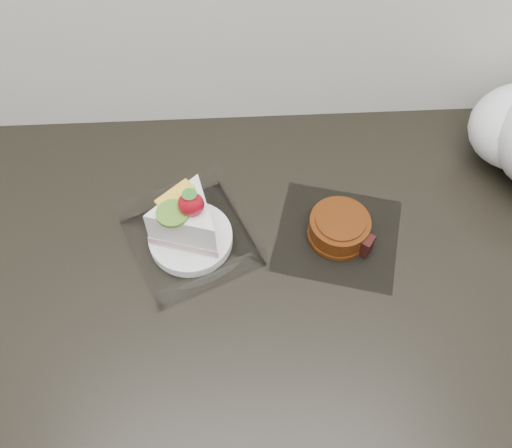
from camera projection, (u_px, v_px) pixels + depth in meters
counter at (253, 372)px, 1.21m from camera, size 2.04×0.64×0.90m
cake_tray at (189, 230)px, 0.84m from camera, size 0.22×0.22×0.13m
mooncake_wrap at (340, 230)px, 0.86m from camera, size 0.22×0.21×0.04m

